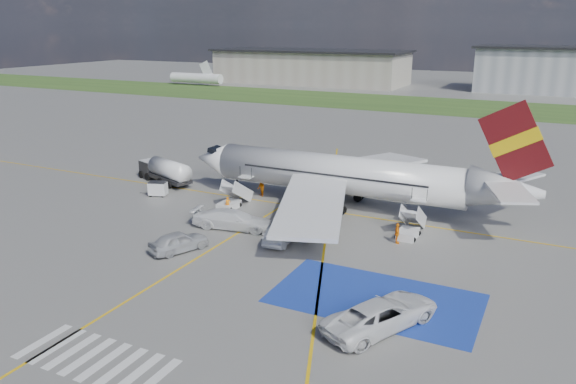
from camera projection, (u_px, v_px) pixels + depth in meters
name	position (u px, v px, depth m)	size (l,w,h in m)	color
ground	(274.00, 253.00, 46.13)	(400.00, 400.00, 0.00)	#60605E
grass_strip	(468.00, 107.00, 127.72)	(400.00, 30.00, 0.01)	#2D4C1E
taxiway_line_main	(329.00, 211.00, 56.44)	(120.00, 0.20, 0.01)	gold
taxiway_line_cross	(145.00, 290.00, 39.67)	(0.20, 60.00, 0.01)	gold
taxiway_line_diag	(329.00, 211.00, 56.44)	(0.20, 60.00, 0.01)	gold
staging_box	(375.00, 298.00, 38.44)	(14.00, 8.00, 0.01)	#193498
crosswalk	(96.00, 359.00, 31.44)	(9.00, 4.00, 0.01)	silver
terminal_west	(311.00, 67.00, 179.74)	(60.00, 22.00, 10.00)	gray
terminal_centre	(571.00, 71.00, 151.85)	(48.00, 18.00, 12.00)	gray
airliner	(351.00, 176.00, 56.55)	(36.81, 32.95, 11.92)	silver
airstairs_fwd	(231.00, 202.00, 57.47)	(1.90, 5.20, 3.60)	silver
airstairs_aft	(409.00, 230.00, 49.60)	(1.90, 5.20, 3.60)	silver
fuel_tanker	(165.00, 173.00, 66.28)	(8.72, 5.09, 2.90)	black
gpu_cart	(158.00, 189.00, 61.34)	(2.19, 1.74, 1.60)	silver
car_silver_a	(179.00, 242.00, 46.23)	(2.02, 5.01, 1.71)	#A8AAAF
car_silver_b	(283.00, 233.00, 48.22)	(1.76, 5.06, 1.67)	#B6B9BD
van_white_a	(382.00, 310.00, 34.47)	(2.92, 6.32, 2.37)	silver
van_white_b	(233.00, 217.00, 51.34)	(2.39, 5.88, 2.30)	white
crew_fwd	(228.00, 204.00, 56.14)	(0.55, 0.36, 1.52)	orange
crew_nose	(261.00, 188.00, 61.10)	(0.91, 0.71, 1.87)	orange
crew_aft	(397.00, 233.00, 47.88)	(1.07, 0.44, 1.82)	orange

